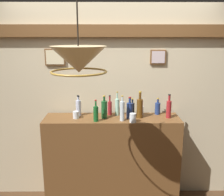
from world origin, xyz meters
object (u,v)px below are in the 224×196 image
(liquor_bottle_whiskey, at_px, (158,108))
(glass_tumbler_shot, at_px, (76,115))
(liquor_bottle_scotch, at_px, (117,106))
(liquor_bottle_rum, at_px, (169,109))
(liquor_bottle_vodka, at_px, (130,110))
(glass_tumbler_highball, at_px, (133,118))
(liquor_bottle_sherry, at_px, (110,107))
(liquor_bottle_brandy, at_px, (122,111))
(liquor_bottle_amaro, at_px, (132,109))
(liquor_bottle_port, at_px, (140,108))
(liquor_bottle_rye, at_px, (104,109))
(liquor_bottle_bourbon, at_px, (96,113))
(glass_tumbler_rocks, at_px, (141,111))
(liquor_bottle_gin, at_px, (78,107))
(pendant_lamp, at_px, (79,60))

(liquor_bottle_whiskey, xyz_separation_m, glass_tumbler_shot, (-0.98, -0.15, -0.04))
(liquor_bottle_scotch, xyz_separation_m, liquor_bottle_rum, (0.60, -0.10, 0.00))
(liquor_bottle_vodka, xyz_separation_m, glass_tumbler_highball, (0.02, -0.14, -0.05))
(liquor_bottle_sherry, height_order, liquor_bottle_rum, liquor_bottle_rum)
(liquor_bottle_brandy, distance_m, liquor_bottle_amaro, 0.23)
(liquor_bottle_rum, bearing_deg, liquor_bottle_port, 178.75)
(liquor_bottle_sherry, bearing_deg, liquor_bottle_scotch, -18.09)
(liquor_bottle_rye, bearing_deg, liquor_bottle_bourbon, -127.54)
(liquor_bottle_whiskey, height_order, liquor_bottle_rum, liquor_bottle_rum)
(liquor_bottle_vodka, xyz_separation_m, glass_tumbler_rocks, (0.15, 0.13, -0.05))
(liquor_bottle_amaro, height_order, liquor_bottle_gin, liquor_bottle_gin)
(glass_tumbler_shot, bearing_deg, glass_tumbler_highball, -12.57)
(glass_tumbler_highball, bearing_deg, liquor_bottle_vodka, 99.76)
(liquor_bottle_rum, xyz_separation_m, pendant_lamp, (-0.93, -0.85, 0.64))
(liquor_bottle_whiskey, distance_m, pendant_lamp, 1.45)
(liquor_bottle_brandy, height_order, liquor_bottle_vodka, liquor_bottle_brandy)
(liquor_bottle_rum, height_order, liquor_bottle_bourbon, liquor_bottle_rum)
(liquor_bottle_rye, bearing_deg, liquor_bottle_vodka, -2.10)
(liquor_bottle_brandy, bearing_deg, liquor_bottle_bourbon, -176.40)
(liquor_bottle_rye, distance_m, glass_tumbler_shot, 0.34)
(liquor_bottle_vodka, relative_size, glass_tumbler_highball, 2.50)
(liquor_bottle_brandy, xyz_separation_m, liquor_bottle_rum, (0.55, 0.10, -0.01))
(liquor_bottle_whiskey, bearing_deg, liquor_bottle_rye, -167.60)
(liquor_bottle_brandy, bearing_deg, glass_tumbler_rocks, 42.60)
(liquor_bottle_rye, relative_size, liquor_bottle_scotch, 0.93)
(liquor_bottle_scotch, distance_m, liquor_bottle_bourbon, 0.33)
(glass_tumbler_rocks, distance_m, glass_tumbler_highball, 0.30)
(liquor_bottle_amaro, xyz_separation_m, liquor_bottle_port, (0.08, -0.08, 0.04))
(liquor_bottle_port, xyz_separation_m, liquor_bottle_rum, (0.34, -0.01, -0.01))
(liquor_bottle_brandy, xyz_separation_m, liquor_bottle_port, (0.21, 0.11, 0.00))
(liquor_bottle_amaro, distance_m, liquor_bottle_bourbon, 0.47)
(liquor_bottle_brandy, distance_m, glass_tumbler_shot, 0.55)
(liquor_bottle_rum, height_order, pendant_lamp, pendant_lamp)
(liquor_bottle_gin, xyz_separation_m, liquor_bottle_bourbon, (0.22, -0.21, -0.01))
(liquor_bottle_port, distance_m, glass_tumbler_highball, 0.20)
(liquor_bottle_whiskey, height_order, liquor_bottle_port, liquor_bottle_port)
(liquor_bottle_scotch, bearing_deg, liquor_bottle_rum, -9.85)
(liquor_bottle_rum, relative_size, liquor_bottle_bourbon, 1.13)
(liquor_bottle_amaro, relative_size, liquor_bottle_vodka, 0.84)
(glass_tumbler_shot, bearing_deg, liquor_bottle_gin, 79.25)
(glass_tumbler_rocks, height_order, glass_tumbler_shot, glass_tumbler_rocks)
(glass_tumbler_rocks, distance_m, pendant_lamp, 1.34)
(glass_tumbler_highball, distance_m, pendant_lamp, 1.10)
(liquor_bottle_gin, bearing_deg, liquor_bottle_whiskey, 2.79)
(liquor_bottle_port, height_order, liquor_bottle_rum, liquor_bottle_port)
(liquor_bottle_vodka, bearing_deg, liquor_bottle_sherry, 147.63)
(liquor_bottle_rum, height_order, glass_tumbler_rocks, liquor_bottle_rum)
(liquor_bottle_rum, bearing_deg, glass_tumbler_highball, -160.23)
(liquor_bottle_gin, height_order, liquor_bottle_scotch, liquor_bottle_scotch)
(liquor_bottle_bourbon, xyz_separation_m, glass_tumbler_highball, (0.41, -0.03, -0.04))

